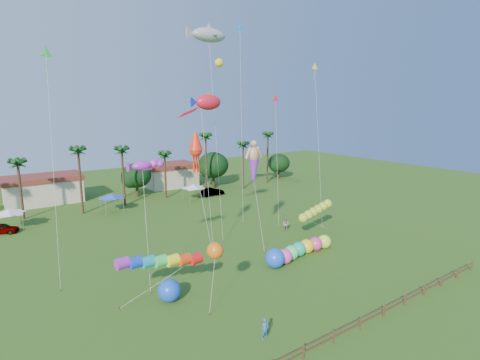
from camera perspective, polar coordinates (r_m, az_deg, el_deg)
ground at (r=35.41m, az=9.74°, el=-17.13°), size 160.00×160.00×0.00m
tree_line at (r=71.83m, az=-13.32°, el=0.98°), size 69.46×8.91×11.00m
buildings_row at (r=75.82m, az=-19.61°, el=-0.60°), size 35.00×7.00×4.00m
tent_row at (r=62.02m, az=-18.83°, el=-2.38°), size 31.00×4.00×0.60m
fence at (r=31.74m, az=17.88°, el=-19.88°), size 36.12×0.12×1.00m
car_a at (r=59.39m, az=-32.51°, el=-6.25°), size 4.24×3.22×1.34m
car_b at (r=70.95m, az=-4.26°, el=-1.79°), size 4.58×1.92×1.47m
spectator_a at (r=29.30m, az=3.84°, el=-21.71°), size 0.65×0.48×1.62m
spectator_b at (r=51.32m, az=7.02°, el=-6.74°), size 1.08×1.15×1.89m
caterpillar_inflatable at (r=42.87m, az=8.67°, el=-10.59°), size 10.33×2.92×2.10m
blue_ball at (r=34.39m, az=-10.71°, el=-16.21°), size 1.98×1.98×1.98m
rainbow_tube at (r=34.19m, az=-9.56°, el=-12.45°), size 8.77×1.61×3.60m
green_worm at (r=47.96m, az=9.59°, el=-5.73°), size 9.03×3.71×3.56m
orange_ball_kite at (r=30.84m, az=-3.80°, el=-10.69°), size 1.70×1.52×5.93m
merman_kite at (r=44.16m, az=2.11°, el=2.35°), size 2.42×4.12×12.33m
fish_kite at (r=44.44m, az=-4.83°, el=11.72°), size 4.93×5.15×18.12m
shark_kite at (r=50.41m, az=-4.76°, el=21.14°), size 6.44×6.81×26.53m
squid_kite at (r=39.94m, az=-6.75°, el=4.45°), size 1.82×4.63×14.13m
lobster_kite at (r=37.39m, az=-14.67°, el=2.11°), size 3.79×5.74×11.72m
delta_kite_red at (r=53.80m, az=5.44°, el=11.88°), size 2.34×3.46×18.26m
delta_kite_yellow at (r=53.39m, az=11.36°, el=15.85°), size 1.06×3.35×22.36m
delta_kite_green at (r=40.49m, az=-27.45°, el=16.40°), size 2.08×4.71×22.20m
delta_kite_blue at (r=56.43m, az=-0.01°, el=21.62°), size 2.55×3.92×28.14m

